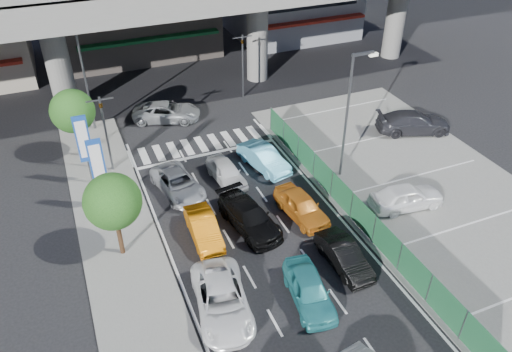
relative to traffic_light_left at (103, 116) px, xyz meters
name	(u,v)px	position (x,y,z in m)	size (l,w,h in m)	color
ground	(279,268)	(6.20, -12.00, -3.94)	(120.00, 120.00, 0.00)	black
parking_lot	(432,195)	(17.20, -10.00, -3.91)	(12.00, 28.00, 0.06)	slate
sidewalk_left	(123,253)	(-0.80, -8.00, -3.88)	(4.00, 30.00, 0.12)	slate
fence_run	(361,216)	(11.50, -11.00, -3.04)	(0.16, 22.00, 1.80)	#1E5834
traffic_light_left	(103,116)	(0.00, 0.00, 0.00)	(1.60, 1.24, 5.20)	#595B60
traffic_light_right	(243,50)	(11.70, 7.00, 0.00)	(1.60, 1.24, 5.20)	#595B60
street_lamp_right	(350,107)	(13.37, -6.00, 0.83)	(1.65, 0.22, 8.00)	#595B60
street_lamp_left	(86,67)	(-0.13, 6.00, 0.83)	(1.65, 0.22, 8.00)	#595B60
signboard_near	(98,166)	(-1.00, -4.01, -0.87)	(0.80, 0.14, 4.70)	#595B60
signboard_far	(83,141)	(-1.40, -1.01, -0.87)	(0.80, 0.14, 4.70)	#595B60
tree_near	(113,202)	(-0.80, -8.00, -0.55)	(2.80, 2.80, 4.80)	#382314
tree_far	(73,111)	(-1.60, 2.50, -0.55)	(2.80, 2.80, 4.80)	#382314
sedan_white_mid_left	(222,300)	(2.70, -13.44, -3.25)	(2.29, 4.97, 1.38)	white
taxi_teal_mid	(309,290)	(6.58, -14.40, -3.25)	(1.63, 4.05, 1.38)	teal
hatch_black_mid_right	(344,256)	(9.23, -13.04, -3.30)	(1.34, 3.85, 1.27)	black
taxi_orange_left	(204,228)	(3.45, -8.36, -3.30)	(1.34, 3.84, 1.27)	orange
sedan_black_mid	(249,217)	(6.02, -8.46, -3.25)	(1.93, 4.76, 1.38)	black
taxi_orange_right	(301,206)	(9.07, -8.71, -3.25)	(1.63, 4.05, 1.38)	#C8721D
wagon_silver_front_left	(178,184)	(3.28, -3.86, -3.31)	(2.08, 4.51, 1.25)	#A2A5AA
sedan_white_front_mid	(226,172)	(6.35, -3.85, -3.30)	(1.51, 3.75, 1.28)	silver
kei_truck_front_right	(264,158)	(9.09, -3.33, -3.25)	(1.46, 4.19, 1.38)	#58B8DD
crossing_wagon_silver	(167,112)	(4.93, 5.41, -3.24)	(2.30, 4.99, 1.39)	#999DA0
parked_sedan_white	(407,196)	(14.94, -10.34, -3.14)	(1.73, 4.29, 1.46)	white
parked_sedan_dgrey	(413,122)	(20.80, -3.22, -3.12)	(2.13, 5.24, 1.52)	#2E2E34
traffic_cone	(332,187)	(11.80, -7.45, -3.57)	(0.32, 0.32, 0.62)	#F6320D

